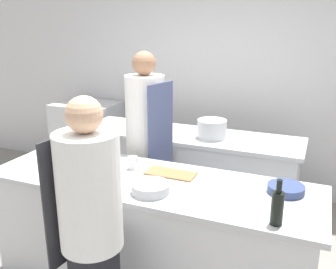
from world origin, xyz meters
The scene contains 16 objects.
wall_back centered at (0.00, 2.13, 1.40)m, with size 8.00×0.06×2.80m.
prep_counter centered at (0.00, 0.00, 0.46)m, with size 2.48×0.79×0.92m.
pass_counter centered at (-0.13, 1.22, 0.46)m, with size 2.32×0.66×0.92m.
oven_range centered at (-1.77, 1.77, 0.50)m, with size 0.81×0.63×1.00m.
chef_at_prep_near centered at (-0.06, -0.68, 0.83)m, with size 0.40×0.38×1.66m.
chef_at_stove centered at (-0.37, 0.69, 0.90)m, with size 0.41×0.39×1.79m.
bottle_olive_oil centered at (0.94, -0.29, 1.03)m, with size 0.07×0.07×0.28m.
bottle_vinegar centered at (-0.55, -0.02, 1.03)m, with size 0.07×0.07×0.30m.
bottle_wine centered at (-0.83, 0.11, 1.01)m, with size 0.08×0.08×0.23m.
bowl_mixing_large centered at (0.10, -0.20, 0.95)m, with size 0.26×0.26×0.07m.
bowl_prep_small centered at (0.95, 0.16, 0.94)m, with size 0.25×0.25×0.05m.
bowl_ceramic_blue centered at (-0.43, -0.13, 0.95)m, with size 0.22×0.22×0.07m.
bowl_wooden_salad centered at (-1.01, 0.19, 0.94)m, with size 0.23×0.23×0.06m.
cup centered at (-0.21, 0.14, 0.97)m, with size 0.08×0.08×0.10m.
cutting_board centered at (0.11, 0.15, 0.92)m, with size 0.38×0.18×0.01m.
stockpot centered at (0.13, 1.18, 1.01)m, with size 0.29×0.29×0.18m.
Camera 1 is at (1.11, -2.30, 2.04)m, focal length 40.00 mm.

